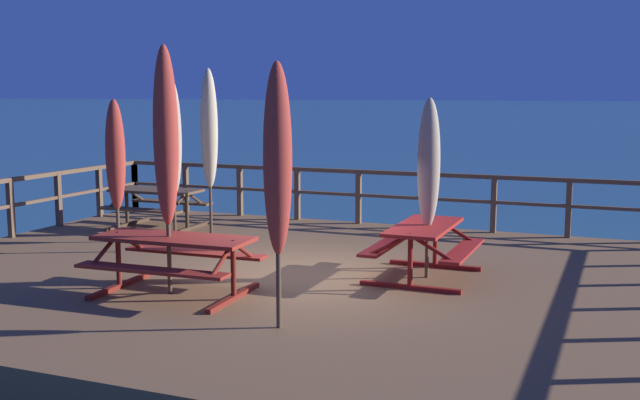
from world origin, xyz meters
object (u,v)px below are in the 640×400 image
object	(u,v)px
patio_umbrella_short_back	(115,155)
patio_umbrella_tall_mid_left	(278,161)
patio_umbrella_tall_back_right	(172,139)
picnic_table_mid_left	(174,252)
patio_umbrella_tall_front	(166,137)
patio_umbrella_tall_mid_right	(429,164)
picnic_table_mid_centre	(156,200)
patio_umbrella_short_front	(209,129)
picnic_table_mid_right	(424,240)

from	to	relation	value
patio_umbrella_short_back	patio_umbrella_tall_mid_left	bearing A→B (deg)	-33.06
patio_umbrella_tall_back_right	picnic_table_mid_left	bearing A→B (deg)	-57.36
patio_umbrella_tall_front	patio_umbrella_short_back	xyz separation A→B (m)	(-2.26, 1.94, -0.45)
patio_umbrella_tall_mid_right	patio_umbrella_tall_back_right	distance (m)	4.92
patio_umbrella_short_back	patio_umbrella_tall_back_right	bearing A→B (deg)	72.86
patio_umbrella_tall_mid_right	picnic_table_mid_centre	bearing A→B (deg)	161.63
picnic_table_mid_centre	patio_umbrella_tall_back_right	distance (m)	1.92
patio_umbrella_tall_mid_right	patio_umbrella_short_front	xyz separation A→B (m)	(-4.60, 1.86, 0.32)
picnic_table_mid_centre	patio_umbrella_tall_front	size ratio (longest dim) A/B	0.54
picnic_table_mid_right	patio_umbrella_tall_mid_right	distance (m)	1.07
picnic_table_mid_left	patio_umbrella_tall_front	xyz separation A→B (m)	(-0.07, -0.01, 1.49)
picnic_table_mid_left	patio_umbrella_tall_mid_left	world-z (taller)	patio_umbrella_tall_mid_left
patio_umbrella_tall_front	picnic_table_mid_right	bearing A→B (deg)	36.02
patio_umbrella_tall_mid_right	patio_umbrella_short_front	distance (m)	4.97
patio_umbrella_tall_mid_right	patio_umbrella_short_front	size ratio (longest dim) A/B	0.83
picnic_table_mid_left	patio_umbrella_tall_back_right	world-z (taller)	patio_umbrella_tall_back_right
patio_umbrella_tall_back_right	patio_umbrella_short_front	bearing A→B (deg)	76.40
patio_umbrella_tall_front	patio_umbrella_tall_back_right	world-z (taller)	patio_umbrella_tall_front
patio_umbrella_tall_back_right	patio_umbrella_short_front	size ratio (longest dim) A/B	0.94
picnic_table_mid_centre	patio_umbrella_tall_mid_right	distance (m)	6.27
patio_umbrella_tall_back_right	patio_umbrella_tall_mid_right	bearing A→B (deg)	-11.33
picnic_table_mid_left	picnic_table_mid_right	bearing A→B (deg)	36.49
picnic_table_mid_left	picnic_table_mid_centre	size ratio (longest dim) A/B	1.22
picnic_table_mid_left	patio_umbrella_tall_back_right	bearing A→B (deg)	122.64
picnic_table_mid_right	patio_umbrella_short_front	bearing A→B (deg)	157.44
picnic_table_mid_left	patio_umbrella_tall_back_right	xyz separation A→B (m)	(-1.97, 3.08, 1.26)
picnic_table_mid_right	patio_umbrella_tall_back_right	distance (m)	5.04
picnic_table_mid_left	patio_umbrella_tall_mid_left	bearing A→B (deg)	-23.29
patio_umbrella_tall_front	patio_umbrella_tall_mid_right	bearing A→B (deg)	36.07
patio_umbrella_tall_back_right	patio_umbrella_tall_mid_left	world-z (taller)	patio_umbrella_tall_mid_left
patio_umbrella_tall_front	picnic_table_mid_left	bearing A→B (deg)	10.80
patio_umbrella_tall_mid_right	patio_umbrella_short_back	distance (m)	5.18
patio_umbrella_tall_front	patio_umbrella_short_front	xyz separation A→B (m)	(-1.69, 3.98, -0.10)
patio_umbrella_tall_back_right	patio_umbrella_short_front	xyz separation A→B (m)	(0.22, 0.89, 0.13)
patio_umbrella_tall_mid_right	patio_umbrella_tall_back_right	bearing A→B (deg)	168.67
picnic_table_mid_centre	patio_umbrella_short_back	world-z (taller)	patio_umbrella_short_back
patio_umbrella_tall_front	patio_umbrella_short_back	distance (m)	3.01
patio_umbrella_tall_back_right	patio_umbrella_tall_front	bearing A→B (deg)	-58.35
patio_umbrella_tall_front	patio_umbrella_short_front	size ratio (longest dim) A/B	1.05
patio_umbrella_tall_back_right	patio_umbrella_tall_mid_left	bearing A→B (deg)	-45.23
patio_umbrella_tall_front	picnic_table_mid_centre	bearing A→B (deg)	125.93
patio_umbrella_tall_mid_right	patio_umbrella_short_back	bearing A→B (deg)	-177.98
picnic_table_mid_left	picnic_table_mid_right	world-z (taller)	same
picnic_table_mid_right	patio_umbrella_short_back	world-z (taller)	patio_umbrella_short_back
patio_umbrella_short_front	patio_umbrella_tall_mid_left	world-z (taller)	patio_umbrella_short_front
patio_umbrella_short_front	patio_umbrella_tall_mid_left	xyz separation A→B (m)	(3.64, -4.78, -0.06)
patio_umbrella_short_back	picnic_table_mid_left	bearing A→B (deg)	-39.69
picnic_table_mid_centre	patio_umbrella_tall_back_right	size ratio (longest dim) A/B	0.61
picnic_table_mid_left	patio_umbrella_short_front	bearing A→B (deg)	113.83
picnic_table_mid_centre	patio_umbrella_tall_front	xyz separation A→B (m)	(2.95, -4.07, 1.50)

